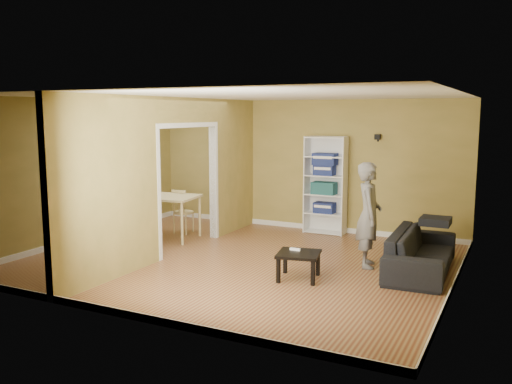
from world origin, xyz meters
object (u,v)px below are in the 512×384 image
person (369,206)px  chair_near (141,218)px  dining_table (162,200)px  sofa (421,245)px  bookshelf (326,185)px  chair_left (129,209)px  coffee_table (299,257)px  chair_far (183,211)px

person → chair_near: (-3.96, -0.49, -0.45)m
dining_table → sofa: bearing=-1.1°
bookshelf → chair_near: 3.61m
sofa → chair_left: size_ratio=2.13×
person → coffee_table: (-0.71, -1.08, -0.62)m
bookshelf → chair_left: bookshelf is taller
dining_table → chair_near: chair_near is taller
coffee_table → dining_table: (-3.26, 1.24, 0.40)m
coffee_table → dining_table: bearing=159.1°
person → bookshelf: size_ratio=1.00×
dining_table → chair_left: chair_left is taller
chair_near → dining_table: bearing=81.1°
sofa → person: (-0.79, -0.07, 0.55)m
person → dining_table: (-3.97, 0.16, -0.21)m
person → coffee_table: 1.43m
coffee_table → chair_near: (-3.25, 0.59, 0.16)m
sofa → chair_far: bearing=80.1°
sofa → chair_left: 5.55m
dining_table → chair_near: 0.69m
chair_left → chair_near: size_ratio=1.00×
chair_left → chair_near: chair_left is taller
sofa → bookshelf: bookshelf is taller
bookshelf → sofa: bearing=-41.7°
sofa → bookshelf: size_ratio=1.10×
chair_far → chair_left: bearing=29.1°
sofa → chair_near: size_ratio=2.14×
bookshelf → dining_table: size_ratio=1.46×
sofa → bookshelf: (-2.16, 1.92, 0.55)m
bookshelf → dining_table: bearing=-144.8°
person → chair_far: (-3.87, 0.71, -0.51)m
chair_far → coffee_table: bearing=148.5°
bookshelf → chair_far: bearing=-152.8°
chair_near → coffee_table: bearing=-20.1°
coffee_table → chair_far: chair_far is taller
dining_table → chair_far: chair_far is taller
person → dining_table: bearing=71.0°
chair_left → chair_far: chair_left is taller
person → coffee_table: bearing=130.3°
bookshelf → coffee_table: 3.21m
sofa → dining_table: bearing=86.8°
person → chair_left: 4.78m
bookshelf → chair_near: bookshelf is taller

